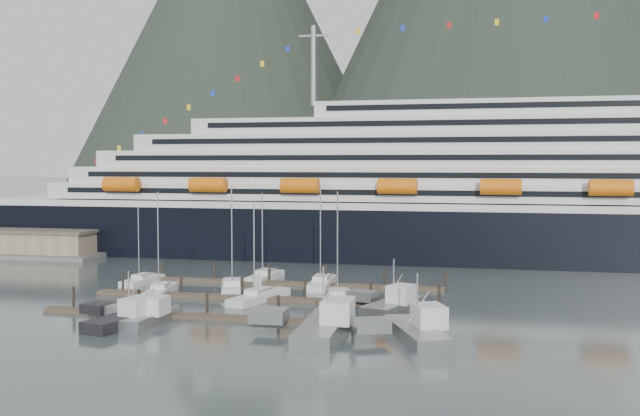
% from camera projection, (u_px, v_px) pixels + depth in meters
% --- Properties ---
extents(ground, '(1600.00, 1600.00, 0.00)m').
position_uv_depth(ground, '(290.00, 306.00, 97.62)').
color(ground, '#4E5B5B').
rests_on(ground, ground).
extents(cruise_ship, '(210.00, 30.40, 50.30)m').
position_uv_depth(cruise_ship, '(516.00, 197.00, 143.60)').
color(cruise_ship, black).
rests_on(cruise_ship, ground).
extents(warehouse, '(46.00, 20.00, 5.80)m').
position_uv_depth(warehouse, '(8.00, 242.00, 154.48)').
color(warehouse, '#595956').
rests_on(warehouse, ground).
extents(dock_near, '(48.18, 2.28, 3.20)m').
position_uv_depth(dock_near, '(228.00, 317.00, 89.03)').
color(dock_near, '#44352B').
rests_on(dock_near, ground).
extents(dock_mid, '(48.18, 2.28, 3.20)m').
position_uv_depth(dock_mid, '(261.00, 298.00, 101.68)').
color(dock_mid, '#44352B').
rests_on(dock_mid, ground).
extents(dock_far, '(48.18, 2.28, 3.20)m').
position_uv_depth(dock_far, '(287.00, 283.00, 114.32)').
color(dock_far, '#44352B').
rests_on(dock_far, ground).
extents(sailboat_a, '(3.58, 9.32, 12.30)m').
position_uv_depth(sailboat_a, '(142.00, 281.00, 115.44)').
color(sailboat_a, silver).
rests_on(sailboat_a, ground).
extents(sailboat_b, '(4.33, 10.45, 15.10)m').
position_uv_depth(sailboat_b, '(161.00, 291.00, 106.49)').
color(sailboat_b, silver).
rests_on(sailboat_b, ground).
extents(sailboat_c, '(6.40, 11.19, 15.83)m').
position_uv_depth(sailboat_c, '(232.00, 288.00, 108.95)').
color(sailboat_c, silver).
rests_on(sailboat_c, ground).
extents(sailboat_d, '(5.86, 12.38, 14.25)m').
position_uv_depth(sailboat_d, '(259.00, 298.00, 101.31)').
color(sailboat_d, silver).
rests_on(sailboat_d, ground).
extents(sailboat_f, '(3.78, 10.23, 14.47)m').
position_uv_depth(sailboat_f, '(265.00, 277.00, 119.19)').
color(sailboat_f, silver).
rests_on(sailboat_f, ground).
extents(sailboat_g, '(3.64, 11.86, 15.75)m').
position_uv_depth(sailboat_g, '(322.00, 284.00, 112.91)').
color(sailboat_g, silver).
rests_on(sailboat_g, ground).
extents(sailboat_h, '(4.36, 10.32, 15.43)m').
position_uv_depth(sailboat_h, '(338.00, 299.00, 100.39)').
color(sailboat_h, silver).
rests_on(sailboat_h, ground).
extents(trawler_a, '(9.64, 12.92, 6.84)m').
position_uv_depth(trawler_a, '(128.00, 317.00, 86.44)').
color(trawler_a, black).
rests_on(trawler_a, ground).
extents(trawler_b, '(7.90, 10.37, 6.64)m').
position_uv_depth(trawler_b, '(146.00, 316.00, 87.00)').
color(trawler_b, gray).
rests_on(trawler_b, ground).
extents(trawler_c, '(11.43, 16.21, 8.24)m').
position_uv_depth(trawler_c, '(322.00, 325.00, 81.62)').
color(trawler_c, gray).
rests_on(trawler_c, ground).
extents(trawler_d, '(11.16, 13.54, 7.80)m').
position_uv_depth(trawler_d, '(416.00, 331.00, 78.91)').
color(trawler_d, gray).
rests_on(trawler_d, ground).
extents(trawler_e, '(9.77, 11.96, 7.40)m').
position_uv_depth(trawler_e, '(393.00, 305.00, 93.72)').
color(trawler_e, gray).
rests_on(trawler_e, ground).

